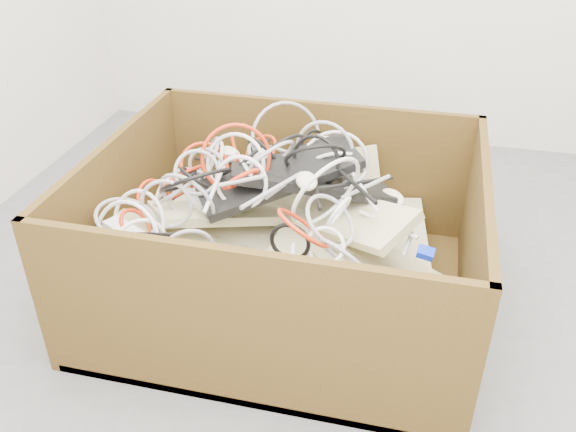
% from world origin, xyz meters
% --- Properties ---
extents(ground, '(3.00, 3.00, 0.00)m').
position_xyz_m(ground, '(0.00, 0.00, 0.00)').
color(ground, '#555558').
rests_on(ground, ground).
extents(cardboard_box, '(1.14, 0.95, 0.51)m').
position_xyz_m(cardboard_box, '(-0.23, 0.13, 0.13)').
color(cardboard_box, '#37260D').
rests_on(cardboard_box, ground).
extents(keyboard_pile, '(1.07, 0.82, 0.38)m').
position_xyz_m(keyboard_pile, '(-0.21, 0.16, 0.28)').
color(keyboard_pile, beige).
rests_on(keyboard_pile, cardboard_box).
extents(mice_scatter, '(0.72, 0.62, 0.19)m').
position_xyz_m(mice_scatter, '(-0.26, 0.10, 0.35)').
color(mice_scatter, beige).
rests_on(mice_scatter, keyboard_pile).
extents(power_strip_left, '(0.21, 0.29, 0.13)m').
position_xyz_m(power_strip_left, '(-0.41, 0.22, 0.36)').
color(power_strip_left, silver).
rests_on(power_strip_left, keyboard_pile).
extents(power_strip_right, '(0.29, 0.16, 0.10)m').
position_xyz_m(power_strip_right, '(-0.55, -0.13, 0.32)').
color(power_strip_right, silver).
rests_on(power_strip_right, keyboard_pile).
extents(vga_plug, '(0.05, 0.05, 0.03)m').
position_xyz_m(vga_plug, '(0.21, 0.00, 0.34)').
color(vga_plug, '#0D2BD0').
rests_on(vga_plug, keyboard_pile).
extents(cable_tangle, '(0.95, 0.81, 0.43)m').
position_xyz_m(cable_tangle, '(-0.35, 0.16, 0.40)').
color(cable_tangle, gray).
rests_on(cable_tangle, keyboard_pile).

